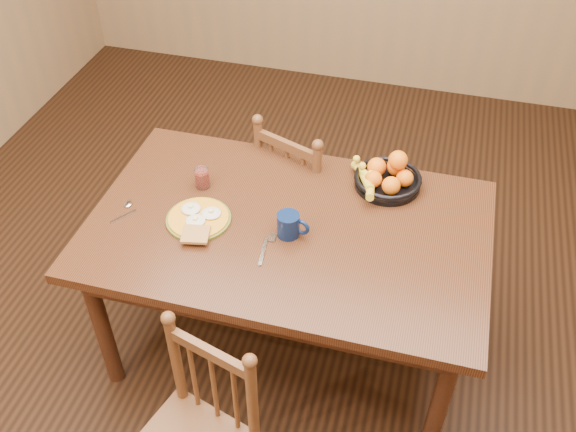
% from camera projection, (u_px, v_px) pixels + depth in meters
% --- Properties ---
extents(room, '(4.52, 5.02, 2.72)m').
position_uv_depth(room, '(288.00, 96.00, 2.17)').
color(room, black).
rests_on(room, ground).
extents(dining_table, '(1.60, 1.00, 0.75)m').
position_uv_depth(dining_table, '(288.00, 240.00, 2.63)').
color(dining_table, black).
rests_on(dining_table, ground).
extents(chair_far, '(0.51, 0.50, 0.89)m').
position_uv_depth(chair_far, '(303.00, 195.00, 3.21)').
color(chair_far, '#522D18').
rests_on(chair_far, ground).
extents(breakfast_plate, '(0.26, 0.30, 0.04)m').
position_uv_depth(breakfast_plate, '(198.00, 219.00, 2.58)').
color(breakfast_plate, '#59601E').
rests_on(breakfast_plate, dining_table).
extents(fork, '(0.04, 0.18, 0.00)m').
position_uv_depth(fork, '(266.00, 247.00, 2.48)').
color(fork, silver).
rests_on(fork, dining_table).
extents(spoon, '(0.08, 0.15, 0.01)m').
position_uv_depth(spoon, '(127.00, 208.00, 2.65)').
color(spoon, silver).
rests_on(spoon, dining_table).
extents(coffee_mug, '(0.13, 0.09, 0.10)m').
position_uv_depth(coffee_mug, '(289.00, 225.00, 2.50)').
color(coffee_mug, '#0B193C').
rests_on(coffee_mug, dining_table).
extents(juice_glass, '(0.06, 0.06, 0.09)m').
position_uv_depth(juice_glass, '(202.00, 178.00, 2.73)').
color(juice_glass, silver).
rests_on(juice_glass, dining_table).
extents(fruit_bowl, '(0.32, 0.32, 0.17)m').
position_uv_depth(fruit_bowl, '(387.00, 177.00, 2.73)').
color(fruit_bowl, black).
rests_on(fruit_bowl, dining_table).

